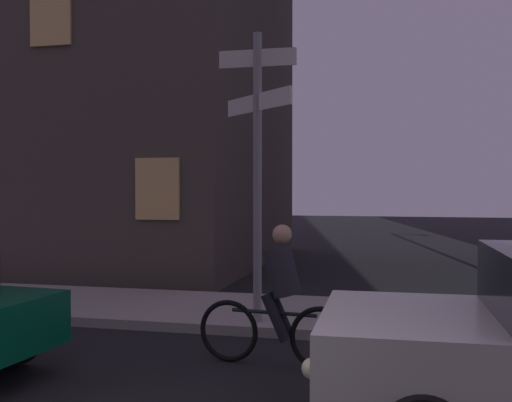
% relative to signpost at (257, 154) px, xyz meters
% --- Properties ---
extents(sidewalk_kerb, '(40.00, 2.50, 0.14)m').
position_rel_signpost_xyz_m(sidewalk_kerb, '(-0.16, 0.90, -2.42)').
color(sidewalk_kerb, '#9E9991').
rests_on(sidewalk_kerb, ground_plane).
extents(signpost, '(1.18, 1.18, 4.04)m').
position_rel_signpost_xyz_m(signpost, '(0.00, 0.00, 0.00)').
color(signpost, gray).
rests_on(signpost, sidewalk_kerb).
extents(cyclist, '(1.81, 0.37, 1.61)m').
position_rel_signpost_xyz_m(cyclist, '(0.61, -1.58, -1.74)').
color(cyclist, black).
rests_on(cyclist, ground_plane).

